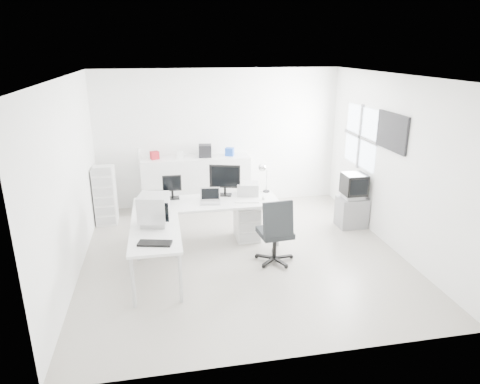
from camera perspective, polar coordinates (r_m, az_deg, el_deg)
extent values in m
cube|color=silver|center=(7.02, 0.31, -8.27)|extent=(5.00, 5.00, 0.01)
cube|color=white|center=(6.26, 0.35, 15.18)|extent=(5.00, 5.00, 0.01)
cube|color=white|center=(8.90, -2.78, 7.15)|extent=(5.00, 0.02, 2.80)
cube|color=white|center=(6.52, -21.78, 1.45)|extent=(0.02, 5.00, 2.80)
cube|color=white|center=(7.39, 19.77, 3.61)|extent=(0.02, 5.00, 2.80)
cube|color=white|center=(7.46, 0.93, -4.03)|extent=(0.40, 0.50, 0.60)
cube|color=black|center=(7.18, -11.33, -0.79)|extent=(0.49, 0.40, 0.16)
cube|color=white|center=(7.10, 0.88, -1.27)|extent=(0.42, 0.19, 0.02)
sphere|color=white|center=(7.20, 3.14, -0.82)|extent=(0.06, 0.06, 0.06)
cube|color=#ACACAC|center=(7.43, 1.07, 0.44)|extent=(0.42, 0.38, 0.21)
cube|color=black|center=(5.73, -11.29, -6.72)|extent=(0.47, 0.27, 0.03)
cube|color=slate|center=(8.23, 14.65, -2.60)|extent=(0.51, 0.42, 0.56)
cube|color=white|center=(8.81, -5.86, 1.20)|extent=(2.18, 0.54, 1.09)
cube|color=maroon|center=(8.62, -11.31, 4.82)|extent=(0.19, 0.18, 0.15)
cube|color=white|center=(8.63, -7.98, 4.92)|extent=(0.13, 0.11, 0.12)
cube|color=black|center=(8.65, -4.68, 5.50)|extent=(0.27, 0.25, 0.25)
cube|color=#1946B1|center=(8.72, -1.39, 5.38)|extent=(0.21, 0.20, 0.16)
cylinder|color=white|center=(8.66, -13.32, 4.97)|extent=(0.07, 0.07, 0.22)
cube|color=white|center=(8.43, -17.52, -0.44)|extent=(0.38, 0.45, 1.09)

